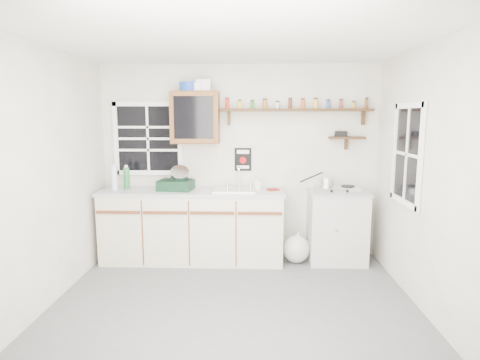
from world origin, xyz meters
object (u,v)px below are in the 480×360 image
at_px(upper_cabinet, 195,118).
at_px(hotplate, 337,189).
at_px(right_cabinet, 337,226).
at_px(spice_shelf, 296,109).
at_px(dish_rack, 177,182).
at_px(main_cabinet, 193,225).

distance_m(upper_cabinet, hotplate, 1.99).
xyz_separation_m(right_cabinet, spice_shelf, (-0.53, 0.19, 1.47)).
distance_m(right_cabinet, dish_rack, 2.10).
bearing_deg(spice_shelf, dish_rack, -172.08).
bearing_deg(upper_cabinet, spice_shelf, 3.13).
distance_m(main_cabinet, hotplate, 1.88).
xyz_separation_m(main_cabinet, hotplate, (1.82, 0.01, 0.48)).
relative_size(main_cabinet, hotplate, 4.32).
distance_m(main_cabinet, upper_cabinet, 1.37).
distance_m(main_cabinet, right_cabinet, 1.84).
bearing_deg(hotplate, dish_rack, 179.92).
height_order(upper_cabinet, spice_shelf, upper_cabinet).
height_order(main_cabinet, hotplate, hotplate).
bearing_deg(upper_cabinet, hotplate, -4.44).
xyz_separation_m(upper_cabinet, hotplate, (1.78, -0.14, -0.88)).
bearing_deg(main_cabinet, right_cabinet, 0.79).
relative_size(dish_rack, hotplate, 0.85).
bearing_deg(spice_shelf, upper_cabinet, -176.87).
relative_size(right_cabinet, spice_shelf, 0.48).
xyz_separation_m(main_cabinet, upper_cabinet, (0.03, 0.14, 1.36)).
relative_size(upper_cabinet, spice_shelf, 0.34).
distance_m(main_cabinet, dish_rack, 0.59).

